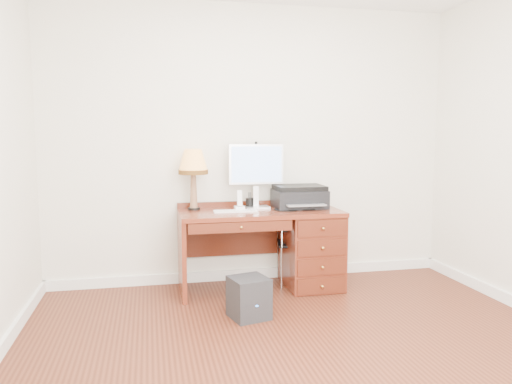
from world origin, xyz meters
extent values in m
plane|color=#401A0E|center=(0.00, 0.00, 0.00)|extent=(4.00, 4.00, 0.00)
plane|color=silver|center=(0.00, 1.75, 1.35)|extent=(4.00, 0.00, 4.00)
cube|color=white|center=(0.00, 1.74, 0.05)|extent=(4.00, 0.03, 0.10)
cube|color=maroon|center=(0.00, 1.40, 0.73)|extent=(1.50, 0.65, 0.04)
cube|color=maroon|center=(0.50, 1.40, 0.35)|extent=(0.50, 0.61, 0.71)
cube|color=maroon|center=(-0.73, 1.40, 0.35)|extent=(0.04, 0.61, 0.71)
cube|color=#571F11|center=(-0.24, 1.69, 0.46)|extent=(0.96, 0.03, 0.39)
cube|color=#571F11|center=(-0.24, 1.09, 0.66)|extent=(0.91, 0.03, 0.09)
sphere|color=#BF8C3F|center=(0.50, 1.06, 0.35)|extent=(0.03, 0.03, 0.03)
cube|color=silver|center=(0.00, 1.56, 0.76)|extent=(0.23, 0.17, 0.02)
cube|color=silver|center=(0.00, 1.62, 0.86)|extent=(0.05, 0.03, 0.19)
cube|color=silver|center=(0.00, 1.59, 1.17)|extent=(0.53, 0.04, 0.38)
cube|color=#4C8CF2|center=(0.00, 1.57, 1.17)|extent=(0.49, 0.01, 0.34)
cube|color=white|center=(-0.24, 1.36, 0.76)|extent=(0.40, 0.13, 0.02)
cylinder|color=black|center=(0.24, 1.37, 0.75)|extent=(0.23, 0.23, 0.01)
ellipsoid|color=white|center=(0.24, 1.37, 0.78)|extent=(0.10, 0.07, 0.04)
cube|color=black|center=(0.41, 1.50, 0.84)|extent=(0.49, 0.38, 0.17)
cube|color=black|center=(0.41, 1.50, 0.94)|extent=(0.47, 0.36, 0.04)
cylinder|color=black|center=(-0.60, 1.57, 0.76)|extent=(0.12, 0.12, 0.02)
cone|color=brown|center=(-0.60, 1.57, 0.94)|extent=(0.07, 0.07, 0.34)
cone|color=#EEA24B|center=(-0.60, 1.57, 1.21)|extent=(0.27, 0.27, 0.21)
cylinder|color=#593814|center=(-0.60, 1.57, 1.11)|extent=(0.28, 0.28, 0.04)
cube|color=white|center=(-0.19, 1.44, 0.77)|extent=(0.09, 0.09, 0.04)
cube|color=white|center=(-0.19, 1.44, 0.86)|extent=(0.05, 0.06, 0.15)
cylinder|color=black|center=(-0.06, 1.59, 0.80)|extent=(0.08, 0.08, 0.09)
cube|color=black|center=(0.38, 1.49, 0.40)|extent=(0.42, 0.42, 0.02)
cube|color=black|center=(0.38, 1.32, 0.65)|extent=(0.32, 0.09, 0.21)
cylinder|color=silver|center=(0.23, 1.64, 0.20)|extent=(0.02, 0.02, 0.40)
cylinder|color=silver|center=(0.53, 1.64, 0.20)|extent=(0.02, 0.02, 0.40)
cylinder|color=silver|center=(0.23, 1.34, 0.20)|extent=(0.02, 0.02, 0.40)
cylinder|color=silver|center=(0.53, 1.34, 0.20)|extent=(0.02, 0.02, 0.40)
cylinder|color=silver|center=(0.23, 1.32, 0.58)|extent=(0.02, 0.02, 0.36)
cylinder|color=silver|center=(0.53, 1.32, 0.58)|extent=(0.02, 0.02, 0.36)
cube|color=black|center=(-0.25, 0.69, 0.16)|extent=(0.34, 0.34, 0.33)
camera|label=1|loc=(-1.01, -3.08, 1.47)|focal=35.00mm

